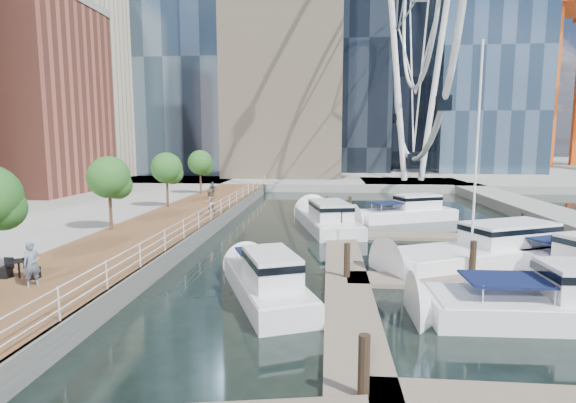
% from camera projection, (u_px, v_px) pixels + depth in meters
% --- Properties ---
extents(ground, '(520.00, 520.00, 0.00)m').
position_uv_depth(ground, '(256.00, 360.00, 13.40)').
color(ground, black).
rests_on(ground, ground).
extents(boardwalk, '(6.00, 60.00, 1.00)m').
position_uv_depth(boardwalk, '(155.00, 235.00, 28.93)').
color(boardwalk, brown).
rests_on(boardwalk, ground).
extents(seawall, '(0.25, 60.00, 1.00)m').
position_uv_depth(seawall, '(201.00, 236.00, 28.67)').
color(seawall, '#595954').
rests_on(seawall, ground).
extents(land_far, '(200.00, 114.00, 1.00)m').
position_uv_depth(land_far, '(320.00, 165.00, 114.04)').
color(land_far, gray).
rests_on(land_far, ground).
extents(pier, '(14.00, 12.00, 1.00)m').
position_uv_depth(pier, '(412.00, 184.00, 63.45)').
color(pier, gray).
rests_on(pier, ground).
extents(railing, '(0.10, 60.00, 1.05)m').
position_uv_depth(railing, '(199.00, 220.00, 28.54)').
color(railing, white).
rests_on(railing, boardwalk).
extents(floating_docks, '(16.00, 34.00, 2.60)m').
position_uv_depth(floating_docks, '(445.00, 262.00, 22.49)').
color(floating_docks, '#6D6051').
rests_on(floating_docks, ground).
extents(street_trees, '(2.60, 42.60, 4.60)m').
position_uv_depth(street_trees, '(109.00, 177.00, 27.66)').
color(street_trees, '#3F2B1C').
rests_on(street_trees, ground).
extents(yacht_foreground, '(11.05, 3.23, 2.15)m').
position_uv_depth(yacht_foreground, '(568.00, 322.00, 16.23)').
color(yacht_foreground, white).
rests_on(yacht_foreground, ground).
extents(pedestrian_near, '(0.72, 0.73, 1.71)m').
position_uv_depth(pedestrian_near, '(32.00, 264.00, 17.01)').
color(pedestrian_near, slate).
rests_on(pedestrian_near, boardwalk).
extents(pedestrian_mid, '(1.18, 1.20, 1.95)m').
position_uv_depth(pedestrian_mid, '(209.00, 203.00, 33.44)').
color(pedestrian_mid, '#84695B').
rests_on(pedestrian_mid, boardwalk).
extents(pedestrian_far, '(1.02, 0.77, 1.60)m').
position_uv_depth(pedestrian_far, '(213.00, 190.00, 43.76)').
color(pedestrian_far, '#333740').
rests_on(pedestrian_far, boardwalk).
extents(moored_yachts, '(21.15, 36.71, 11.50)m').
position_uv_depth(moored_yachts, '(461.00, 262.00, 24.22)').
color(moored_yachts, white).
rests_on(moored_yachts, ground).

